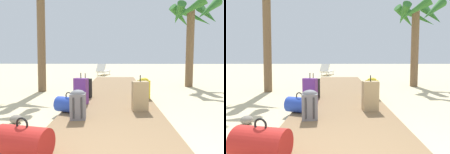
# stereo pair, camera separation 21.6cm
# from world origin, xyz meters

# --- Properties ---
(ground_plane) EXTENTS (60.00, 60.00, 0.00)m
(ground_plane) POSITION_xyz_m (0.00, 4.06, 0.00)
(ground_plane) COLOR beige
(boardwalk) EXTENTS (2.19, 10.15, 0.08)m
(boardwalk) POSITION_xyz_m (0.00, 5.07, 0.04)
(boardwalk) COLOR olive
(boardwalk) RESTS_ON ground
(suitcase_tan) EXTENTS (0.37, 0.27, 0.79)m
(suitcase_tan) POSITION_xyz_m (0.64, 2.84, 0.41)
(suitcase_tan) COLOR tan
(suitcase_tan) RESTS_ON boardwalk
(suitcase_purple) EXTENTS (0.39, 0.28, 0.79)m
(suitcase_purple) POSITION_xyz_m (-0.80, 3.44, 0.41)
(suitcase_purple) COLOR #6B2D84
(suitcase_purple) RESTS_ON boardwalk
(suitcase_black) EXTENTS (0.38, 0.28, 0.72)m
(suitcase_black) POSITION_xyz_m (-0.82, 4.22, 0.36)
(suitcase_black) COLOR black
(suitcase_black) RESTS_ON boardwalk
(backpack_grey) EXTENTS (0.32, 0.29, 0.57)m
(backpack_grey) POSITION_xyz_m (-0.63, 2.18, 0.38)
(backpack_grey) COLOR slate
(backpack_grey) RESTS_ON boardwalk
(backpack_yellow) EXTENTS (0.36, 0.32, 0.60)m
(backpack_yellow) POSITION_xyz_m (0.89, 4.12, 0.40)
(backpack_yellow) COLOR gold
(backpack_yellow) RESTS_ON boardwalk
(duffel_bag_red) EXTENTS (0.70, 0.51, 0.50)m
(duffel_bag_red) POSITION_xyz_m (-0.99, 0.70, 0.27)
(duffel_bag_red) COLOR red
(duffel_bag_red) RESTS_ON boardwalk
(duffel_bag_blue) EXTENTS (0.65, 0.50, 0.44)m
(duffel_bag_blue) POSITION_xyz_m (-0.92, 2.65, 0.25)
(duffel_bag_blue) COLOR #2847B7
(duffel_bag_blue) RESTS_ON boardwalk
(palm_tree_near_right) EXTENTS (2.08, 2.39, 3.66)m
(palm_tree_near_right) POSITION_xyz_m (3.30, 7.02, 2.74)
(palm_tree_near_right) COLOR brown
(palm_tree_near_right) RESTS_ON ground
(lounge_chair) EXTENTS (0.97, 1.63, 0.81)m
(lounge_chair) POSITION_xyz_m (-0.87, 12.14, 0.33)
(lounge_chair) COLOR white
(lounge_chair) RESTS_ON ground
(rock_left_near) EXTENTS (0.33, 0.32, 0.16)m
(rock_left_near) POSITION_xyz_m (-1.83, 2.14, 0.08)
(rock_left_near) COLOR gray
(rock_left_near) RESTS_ON ground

